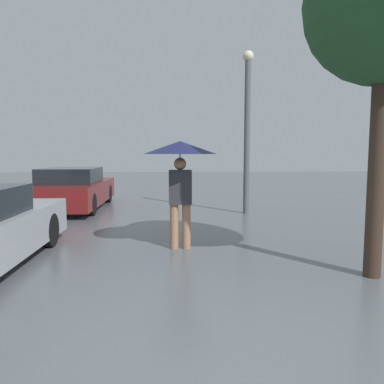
{
  "coord_description": "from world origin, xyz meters",
  "views": [
    {
      "loc": [
        -0.42,
        -2.58,
        1.62
      ],
      "look_at": [
        -0.05,
        3.67,
        0.97
      ],
      "focal_mm": 35.0,
      "sensor_mm": 36.0,
      "label": 1
    }
  ],
  "objects": [
    {
      "name": "pedestrian",
      "position": [
        -0.25,
        3.67,
        1.52
      ],
      "size": [
        1.22,
        1.22,
        1.82
      ],
      "color": "#9E7051",
      "rests_on": "ground_plane"
    },
    {
      "name": "parked_car_farthest",
      "position": [
        -3.25,
        8.47,
        0.56
      ],
      "size": [
        1.75,
        4.24,
        1.2
      ],
      "color": "maroon",
      "rests_on": "ground_plane"
    },
    {
      "name": "street_lamp",
      "position": [
        1.63,
        7.32,
        2.42
      ],
      "size": [
        0.29,
        0.29,
        4.27
      ],
      "color": "#515456",
      "rests_on": "ground_plane"
    },
    {
      "name": "ground_plane",
      "position": [
        0.0,
        0.0,
        0.0
      ],
      "size": [
        60.0,
        60.0,
        0.0
      ],
      "primitive_type": "plane",
      "color": "#565B60"
    }
  ]
}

